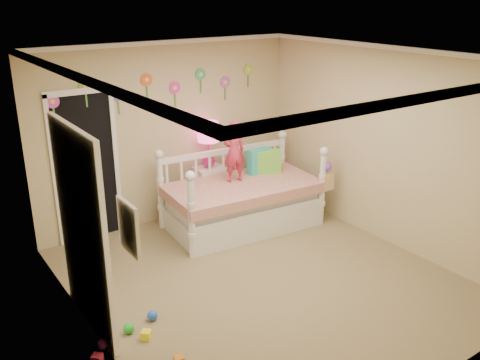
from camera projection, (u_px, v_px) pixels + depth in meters
floor at (262, 278)px, 6.21m from camera, size 4.00×4.50×0.01m
ceiling at (266, 56)px, 5.32m from camera, size 4.00×4.50×0.01m
back_wall at (169, 133)px, 7.50m from camera, size 4.00×0.01×2.60m
left_wall at (87, 218)px, 4.69m from camera, size 0.01×4.50×2.60m
right_wall at (385, 147)px, 6.84m from camera, size 0.01×4.50×2.60m
crown_molding at (266, 59)px, 5.33m from camera, size 4.00×4.50×0.06m
daybed at (242, 187)px, 7.41m from camera, size 2.28×1.36×1.19m
pillow_turquoise at (259, 161)px, 7.73m from camera, size 0.37×0.14×0.37m
pillow_lime at (268, 162)px, 7.74m from camera, size 0.39×0.27×0.35m
child at (234, 151)px, 7.31m from camera, size 0.35×0.26×0.88m
nightstand at (209, 189)px, 7.98m from camera, size 0.44×0.34×0.72m
table_lamp at (208, 137)px, 7.69m from camera, size 0.32×0.32×0.70m
closet_doorway at (86, 166)px, 6.90m from camera, size 0.90×0.04×2.07m
flower_decals at (161, 89)px, 7.22m from camera, size 3.40×0.02×0.50m
mirror_closet at (83, 231)px, 5.03m from camera, size 0.07×1.30×2.10m
wall_picture at (129, 228)px, 3.92m from camera, size 0.05×0.34×0.42m
hanging_bag at (326, 177)px, 7.45m from camera, size 0.20×0.16×0.36m
toy_scatter at (149, 357)px, 4.80m from camera, size 1.08×1.45×0.11m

